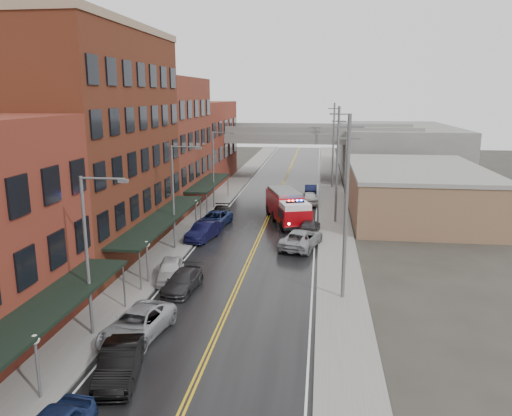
{
  "coord_description": "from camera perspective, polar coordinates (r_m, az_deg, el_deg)",
  "views": [
    {
      "loc": [
        5.53,
        -16.13,
        13.14
      ],
      "look_at": [
        -0.22,
        27.84,
        3.0
      ],
      "focal_mm": 35.0,
      "sensor_mm": 36.0,
      "label": 1
    }
  ],
  "objects": [
    {
      "name": "parked_car_right_3",
      "position": [
        66.92,
        6.26,
        2.12
      ],
      "size": [
        1.68,
        4.47,
        1.46
      ],
      "primitive_type": "imported",
      "rotation": [
        0.0,
        0.0,
        3.17
      ],
      "color": "black",
      "rests_on": "ground"
    },
    {
      "name": "globe_lamp_2",
      "position": [
        48.86,
        -6.88,
        -0.02
      ],
      "size": [
        0.44,
        0.44,
        3.12
      ],
      "color": "#59595B",
      "rests_on": "ground"
    },
    {
      "name": "sidewalk_right",
      "position": [
        47.97,
        9.29,
        -3.1
      ],
      "size": [
        3.0,
        160.0,
        0.15
      ],
      "primitive_type": "cube",
      "color": "slate",
      "rests_on": "ground"
    },
    {
      "name": "parked_car_left_2",
      "position": [
        28.92,
        -13.43,
        -12.81
      ],
      "size": [
        3.35,
        5.9,
        1.55
      ],
      "primitive_type": "imported",
      "rotation": [
        0.0,
        0.0,
        -0.14
      ],
      "color": "#96999D",
      "rests_on": "ground"
    },
    {
      "name": "street_lamp_2",
      "position": [
        57.96,
        -4.67,
        4.95
      ],
      "size": [
        2.64,
        0.22,
        9.0
      ],
      "color": "#59595B",
      "rests_on": "ground"
    },
    {
      "name": "overpass",
      "position": [
        78.65,
        3.42,
        7.64
      ],
      "size": [
        40.0,
        10.0,
        7.5
      ],
      "color": "slate",
      "rests_on": "ground"
    },
    {
      "name": "utility_pole_1",
      "position": [
        51.61,
        9.27,
        5.1
      ],
      "size": [
        1.8,
        0.24,
        12.0
      ],
      "color": "#59595B",
      "rests_on": "ground"
    },
    {
      "name": "sidewalk_left",
      "position": [
        49.63,
        -7.82,
        -2.51
      ],
      "size": [
        3.0,
        160.0,
        0.15
      ],
      "primitive_type": "cube",
      "color": "slate",
      "rests_on": "ground"
    },
    {
      "name": "awning_2",
      "position": [
        58.98,
        -5.42,
        2.91
      ],
      "size": [
        2.6,
        13.0,
        3.09
      ],
      "color": "black",
      "rests_on": "ground"
    },
    {
      "name": "brick_building_c",
      "position": [
        59.94,
        -10.99,
        7.25
      ],
      "size": [
        9.0,
        15.0,
        15.0
      ],
      "primitive_type": "cube",
      "color": "maroon",
      "rests_on": "ground"
    },
    {
      "name": "utility_pole_0",
      "position": [
        31.91,
        10.27,
        0.3
      ],
      "size": [
        1.8,
        0.24,
        12.0
      ],
      "color": "#59595B",
      "rests_on": "ground"
    },
    {
      "name": "globe_lamp_1",
      "position": [
        35.94,
        -12.36,
        -4.96
      ],
      "size": [
        0.44,
        0.44,
        3.12
      ],
      "color": "#59595B",
      "rests_on": "ground"
    },
    {
      "name": "parked_car_left_3",
      "position": [
        34.77,
        -8.38,
        -8.28
      ],
      "size": [
        2.28,
        4.79,
        1.35
      ],
      "primitive_type": "imported",
      "rotation": [
        0.0,
        0.0,
        -0.09
      ],
      "color": "#28282A",
      "rests_on": "ground"
    },
    {
      "name": "awning_0",
      "position": [
        26.03,
        -23.79,
        -11.24
      ],
      "size": [
        2.6,
        16.0,
        3.09
      ],
      "color": "black",
      "rests_on": "ground"
    },
    {
      "name": "parked_car_left_6",
      "position": [
        50.78,
        -4.75,
        -1.28
      ],
      "size": [
        3.15,
        5.72,
        1.52
      ],
      "primitive_type": "imported",
      "rotation": [
        0.0,
        0.0,
        -0.12
      ],
      "color": "navy",
      "rests_on": "ground"
    },
    {
      "name": "parked_car_left_1",
      "position": [
        25.39,
        -15.34,
        -16.73
      ],
      "size": [
        2.56,
        5.02,
        1.58
      ],
      "primitive_type": "imported",
      "rotation": [
        0.0,
        0.0,
        0.19
      ],
      "color": "black",
      "rests_on": "ground"
    },
    {
      "name": "curb_left",
      "position": [
        49.23,
        -5.96,
        -2.58
      ],
      "size": [
        0.3,
        160.0,
        0.15
      ],
      "primitive_type": "cube",
      "color": "gray",
      "rests_on": "ground"
    },
    {
      "name": "parked_car_left_4",
      "position": [
        36.72,
        -9.75,
        -7.0
      ],
      "size": [
        2.73,
        4.81,
        1.54
      ],
      "primitive_type": "imported",
      "rotation": [
        0.0,
        0.0,
        0.21
      ],
      "color": "#B6B6B6",
      "rests_on": "ground"
    },
    {
      "name": "parked_car_left_7",
      "position": [
        53.47,
        -4.12,
        -0.62
      ],
      "size": [
        2.26,
        4.86,
        1.37
      ],
      "primitive_type": "imported",
      "rotation": [
        0.0,
        0.0,
        0.07
      ],
      "color": "black",
      "rests_on": "ground"
    },
    {
      "name": "road",
      "position": [
        48.28,
        0.59,
        -2.9
      ],
      "size": [
        11.0,
        160.0,
        0.02
      ],
      "primitive_type": "cube",
      "color": "black",
      "rests_on": "ground"
    },
    {
      "name": "curb_right",
      "position": [
        47.94,
        7.32,
        -3.04
      ],
      "size": [
        0.3,
        160.0,
        0.15
      ],
      "primitive_type": "cube",
      "color": "gray",
      "rests_on": "ground"
    },
    {
      "name": "parked_car_right_0",
      "position": [
        43.81,
        5.18,
        -3.51
      ],
      "size": [
        4.16,
        6.4,
        1.64
      ],
      "primitive_type": "imported",
      "rotation": [
        0.0,
        0.0,
        2.88
      ],
      "color": "gray",
      "rests_on": "ground"
    },
    {
      "name": "brick_building_far",
      "position": [
        76.81,
        -6.83,
        7.46
      ],
      "size": [
        9.0,
        20.0,
        12.0
      ],
      "primitive_type": "cube",
      "color": "brown",
      "rests_on": "ground"
    },
    {
      "name": "globe_lamp_0",
      "position": [
        24.25,
        -23.85,
        -14.83
      ],
      "size": [
        0.44,
        0.44,
        3.12
      ],
      "color": "#59595B",
      "rests_on": "ground"
    },
    {
      "name": "utility_pole_2",
      "position": [
        71.47,
        8.82,
        7.24
      ],
      "size": [
        1.8,
        0.24,
        12.0
      ],
      "color": "#59595B",
      "rests_on": "ground"
    },
    {
      "name": "tan_building",
      "position": [
        58.08,
        17.71,
        1.71
      ],
      "size": [
        14.0,
        22.0,
        5.0
      ],
      "primitive_type": "cube",
      "color": "#815E45",
      "rests_on": "ground"
    },
    {
      "name": "parked_car_right_2",
      "position": [
        61.08,
        6.1,
        1.16
      ],
      "size": [
        2.44,
        4.95,
        1.62
      ],
      "primitive_type": "imported",
      "rotation": [
        0.0,
        0.0,
        3.25
      ],
      "color": "silver",
      "rests_on": "ground"
    },
    {
      "name": "street_lamp_1",
      "position": [
        42.65,
        -9.15,
        1.97
      ],
      "size": [
        2.64,
        0.22,
        9.0
      ],
      "color": "#59595B",
      "rests_on": "ground"
    },
    {
      "name": "fire_truck",
      "position": [
        51.88,
        3.63,
        0.18
      ],
      "size": [
        5.59,
        9.32,
        3.24
      ],
      "rotation": [
        0.0,
        0.0,
        0.31
      ],
      "color": "#96060C",
      "rests_on": "ground"
    },
    {
      "name": "street_lamp_0",
      "position": [
        28.13,
        -18.39,
        -4.23
      ],
      "size": [
        2.64,
        0.22,
        9.0
      ],
      "color": "#59595B",
      "rests_on": "ground"
    },
    {
      "name": "parked_car_right_1",
      "position": [
        48.22,
        6.11,
        -2.16
      ],
      "size": [
        2.18,
        4.83,
        1.37
      ],
      "primitive_type": "imported",
      "rotation": [
        0.0,
        0.0,
        3.09
      ],
      "color": "#2B2C2E",
      "rests_on": "ground"
    },
    {
      "name": "awning_1",
      "position": [
        42.47,
        -10.64,
        -1.17
      ],
      "size": [
        2.6,
        18.0,
        3.09
      ],
      "color": "black",
      "rests_on": "ground"
    },
    {
      "name": "right_far_block",
      "position": [
        87.5,
        15.7,
        6.41
      ],
      "size": [
        18.0,
        30.0,
        8.0
      ],
      "primitive_type": "cube",
      "color": "slate",
      "rests_on": "ground"
    },
    {
      "name": "parked_car_left_5",
      "position": [
        46.24,
        -6.0,
        -2.65
      ],
      "size": [
        2.66,
        5.18,
        1.63
      ],
      "primitive_type": "imported",
      "rotation": [
        0.0,
        0.0,
        -0.2
      ],
      "color": "black",
      "rests_on": "ground"
    },
    {
      "name": "brick_building_b",
      "position": [
        43.62,
        -18.3,
        6.79
      ],
      "size": [
        9.0,
        20.0,
        18.0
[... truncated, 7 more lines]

